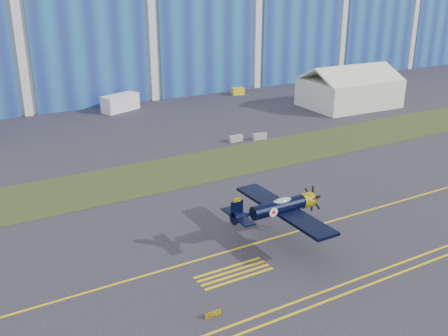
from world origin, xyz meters
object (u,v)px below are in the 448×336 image
warbird (278,207)px  tent (350,86)px  tug (238,91)px  shipping_container (120,103)px

warbird → tent: bearing=40.6°
tug → shipping_container: bearing=-167.4°
tent → shipping_container: size_ratio=2.50×
shipping_container → tug: bearing=-19.3°
shipping_container → tent: bearing=-46.2°
tent → tug: (-11.83, 17.28, -2.90)m
warbird → tent: size_ratio=0.73×
tent → tug: size_ratio=6.98×
warbird → tent: 52.00m
tent → shipping_container: 38.99m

